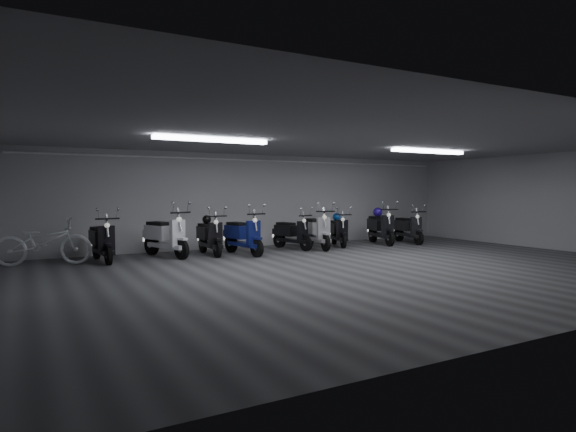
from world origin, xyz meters
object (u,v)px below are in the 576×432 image
scooter_5 (292,228)px  helmet_1 (207,219)px  bicycle (43,237)px  helmet_0 (337,217)px  scooter_0 (102,234)px  scooter_4 (243,229)px  helmet_2 (378,212)px  scooter_2 (166,229)px  scooter_6 (317,225)px  scooter_8 (381,222)px  scooter_7 (339,226)px  scooter_9 (409,223)px  scooter_3 (210,230)px

scooter_5 → helmet_1: 2.54m
bicycle → helmet_0: (8.15, 0.11, 0.23)m
helmet_1 → helmet_0: bearing=0.0°
helmet_1 → bicycle: bearing=-178.4°
scooter_0 → scooter_4: size_ratio=0.96×
helmet_2 → helmet_0: bearing=173.7°
bicycle → helmet_1: (3.93, 0.11, 0.27)m
scooter_4 → helmet_0: size_ratio=7.39×
scooter_2 → helmet_1: 1.16m
scooter_6 → scooter_5: bearing=173.4°
scooter_2 → scooter_6: 4.37m
scooter_4 → bicycle: 4.75m
scooter_6 → bicycle: (-7.15, 0.33, -0.04)m
scooter_5 → scooter_4: bearing=179.2°
scooter_6 → scooter_8: 2.42m
bicycle → helmet_2: bicycle is taller
scooter_0 → scooter_7: 6.83m
scooter_8 → scooter_5: bearing=-168.3°
helmet_0 → scooter_9: bearing=-14.3°
scooter_5 → bicycle: bearing=164.7°
scooter_4 → scooter_8: 4.87m
scooter_2 → scooter_8: (6.78, -0.30, -0.02)m
scooter_2 → scooter_3: size_ratio=1.10×
scooter_7 → scooter_6: bearing=-146.3°
bicycle → scooter_9: bearing=-81.1°
scooter_6 → bicycle: bearing=-173.1°
scooter_0 → helmet_0: bearing=-3.5°
scooter_8 → helmet_2: 0.41m
bicycle → helmet_1: bicycle is taller
scooter_8 → scooter_9: scooter_8 is taller
scooter_6 → scooter_8: size_ratio=0.99×
scooter_6 → helmet_1: bearing=-178.2°
scooter_0 → scooter_2: size_ratio=0.91×
helmet_2 → scooter_2: bearing=179.6°
scooter_5 → scooter_9: (4.11, -0.37, 0.03)m
helmet_1 → scooter_5: bearing=-5.4°
scooter_9 → bicycle: bicycle is taller
scooter_5 → scooter_0: bearing=165.4°
scooter_4 → scooter_8: size_ratio=0.98×
scooter_9 → helmet_2: 1.08m
scooter_4 → scooter_5: 1.77m
scooter_4 → scooter_7: scooter_4 is taller
helmet_1 → scooter_3: bearing=-91.1°
bicycle → scooter_2: bearing=-78.4°
scooter_8 → scooter_9: size_ratio=1.08×
scooter_9 → helmet_1: 6.66m
scooter_7 → helmet_1: scooter_7 is taller
scooter_2 → scooter_5: scooter_2 is taller
scooter_7 → helmet_2: size_ratio=5.67×
scooter_3 → scooter_4: 0.89m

